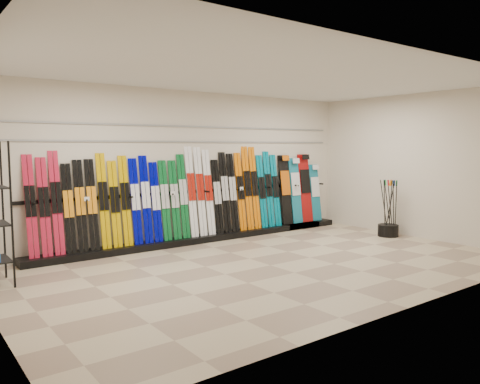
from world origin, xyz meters
TOP-DOWN VIEW (x-y plane):
  - floor at (0.00, 0.00)m, footprint 8.00×8.00m
  - back_wall at (0.00, 2.50)m, footprint 8.00×0.00m
  - right_wall at (4.00, 0.00)m, footprint 0.00×5.00m
  - ceiling at (0.00, 0.00)m, footprint 8.00×8.00m
  - ski_rack_base at (0.22, 2.28)m, footprint 8.00×0.40m
  - skis at (-0.42, 2.36)m, footprint 5.37×0.30m
  - snowboards at (2.92, 2.36)m, footprint 1.25×0.25m
  - pole_bin at (3.60, 0.37)m, footprint 0.43×0.43m
  - ski_poles at (3.63, 0.37)m, footprint 0.32×0.40m
  - slatwall_rail_0 at (0.00, 2.48)m, footprint 7.60×0.02m
  - slatwall_rail_1 at (0.00, 2.48)m, footprint 7.60×0.02m

SIDE VIEW (x-z plane):
  - floor at x=0.00m, z-range 0.00..0.00m
  - ski_rack_base at x=0.22m, z-range 0.00..0.12m
  - pole_bin at x=3.60m, z-range 0.00..0.25m
  - ski_poles at x=3.63m, z-range 0.02..1.20m
  - snowboards at x=2.92m, z-range 0.08..1.68m
  - skis at x=-0.42m, z-range 0.04..1.84m
  - back_wall at x=0.00m, z-range -2.50..5.50m
  - right_wall at x=4.00m, z-range -1.00..4.00m
  - slatwall_rail_0 at x=0.00m, z-range 1.98..2.02m
  - slatwall_rail_1 at x=0.00m, z-range 2.28..2.31m
  - ceiling at x=0.00m, z-range 3.00..3.00m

